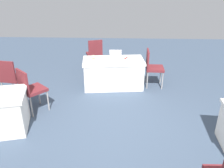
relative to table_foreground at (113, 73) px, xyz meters
The scene contains 9 objects.
ground_plane 2.05m from the table_foreground, 92.03° to the left, with size 14.40×14.40×0.00m, color #3D4C60.
table_foreground is the anchor object (origin of this frame).
chair_tucked_left 2.45m from the table_foreground, 18.42° to the left, with size 0.50×0.50×0.97m.
chair_aisle 1.36m from the table_foreground, 62.97° to the right, with size 0.56×0.56×0.94m.
chair_by_pillar 2.14m from the table_foreground, 38.81° to the left, with size 0.62×0.62×0.97m.
chair_back_row 1.01m from the table_foreground, behind, with size 0.45×0.45×0.97m.
laptop_silver 0.42m from the table_foreground, 108.28° to the right, with size 0.32×0.29×0.21m.
yarn_ball 0.66m from the table_foreground, ahead, with size 0.10×0.10×0.10m, color beige.
scissors_red 0.50m from the table_foreground, 156.66° to the right, with size 0.18×0.04×0.01m, color red.
Camera 1 is at (-0.13, 3.52, 2.64)m, focal length 37.25 mm.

